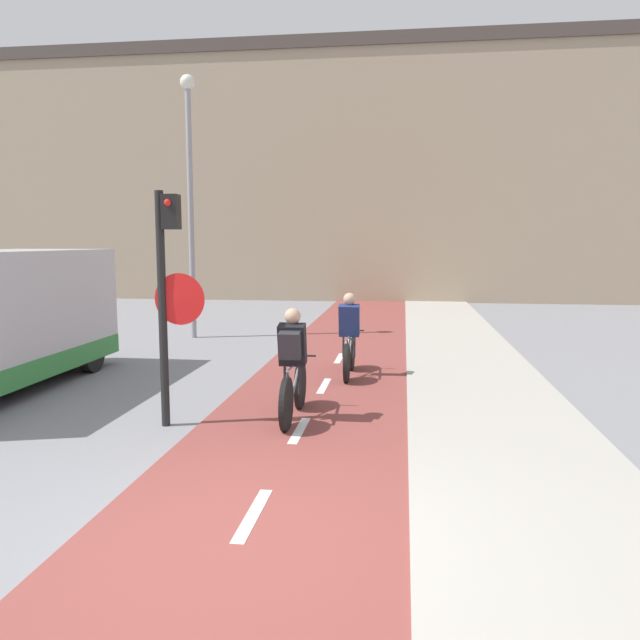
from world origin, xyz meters
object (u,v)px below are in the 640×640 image
cyclist_near (293,368)px  cyclist_far (349,340)px  street_lamp_far (190,179)px  traffic_light_pole (168,282)px

cyclist_near → cyclist_far: 2.89m
street_lamp_far → traffic_light_pole: bearing=-73.1°
street_lamp_far → cyclist_far: street_lamp_far is taller
cyclist_near → street_lamp_far: bearing=118.7°
cyclist_near → cyclist_far: size_ratio=1.03×
cyclist_near → traffic_light_pole: bearing=-163.2°
traffic_light_pole → cyclist_near: bearing=16.8°
street_lamp_far → cyclist_far: (4.31, -4.08, -3.28)m
traffic_light_pole → street_lamp_far: 7.99m
cyclist_near → cyclist_far: bearing=79.6°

